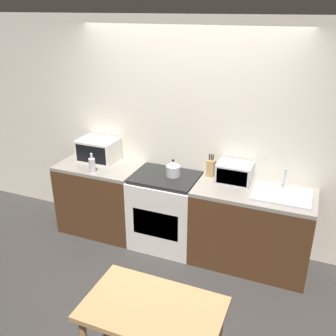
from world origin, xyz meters
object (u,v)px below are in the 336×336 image
object	(u,v)px
kettle	(173,169)
toaster_oven	(234,173)
stove_range	(166,211)
dining_table	(153,318)
microwave	(98,150)
bottle	(92,165)

from	to	relation	value
kettle	toaster_oven	distance (m)	0.68
stove_range	dining_table	bearing A→B (deg)	-70.30
microwave	toaster_oven	world-z (taller)	microwave
kettle	microwave	distance (m)	1.03
stove_range	toaster_oven	world-z (taller)	toaster_oven
dining_table	kettle	bearing A→B (deg)	107.09
kettle	dining_table	xyz separation A→B (m)	(0.55, -1.79, -0.35)
bottle	dining_table	distance (m)	2.14
microwave	toaster_oven	distance (m)	1.71
stove_range	microwave	xyz separation A→B (m)	(-0.95, 0.12, 0.59)
kettle	toaster_oven	xyz separation A→B (m)	(0.68, 0.11, 0.02)
bottle	stove_range	bearing A→B (deg)	14.30
toaster_oven	dining_table	xyz separation A→B (m)	(-0.13, -1.89, -0.37)
toaster_oven	dining_table	size ratio (longest dim) A/B	0.38
stove_range	bottle	size ratio (longest dim) A/B	3.93
stove_range	bottle	distance (m)	1.01
stove_range	microwave	bearing A→B (deg)	172.95
kettle	toaster_oven	bearing A→B (deg)	8.93
microwave	kettle	bearing A→B (deg)	-4.22
toaster_oven	microwave	bearing A→B (deg)	-178.98
kettle	microwave	world-z (taller)	microwave
microwave	bottle	bearing A→B (deg)	-69.81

